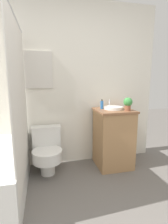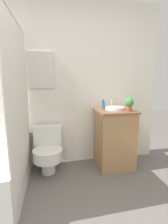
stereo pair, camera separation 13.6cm
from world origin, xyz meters
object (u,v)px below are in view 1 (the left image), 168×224
at_px(sink, 114,108).
at_px(potted_plant, 128,103).
at_px(toilet, 47,150).
at_px(soap_bottle, 102,105).

relative_size(sink, potted_plant, 1.67).
bearing_deg(toilet, potted_plant, -8.77).
bearing_deg(sink, potted_plant, -50.46).
distance_m(toilet, potted_plant, 1.34).
height_order(sink, potted_plant, potted_plant).
bearing_deg(potted_plant, soap_bottle, 141.43).
xyz_separation_m(toilet, potted_plant, (1.15, -0.18, 0.67)).
distance_m(soap_bottle, potted_plant, 0.39).
relative_size(toilet, soap_bottle, 4.54).
relative_size(soap_bottle, potted_plant, 0.75).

